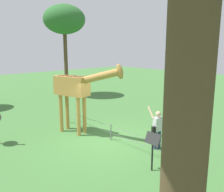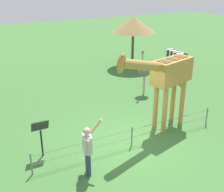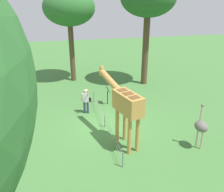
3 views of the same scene
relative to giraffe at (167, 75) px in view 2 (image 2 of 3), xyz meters
The scene contains 8 objects.
ground_plane 2.84m from the giraffe, 12.41° to the left, with size 60.00×60.00×0.00m, color #427538.
giraffe is the anchor object (origin of this frame).
visitor 4.15m from the giraffe, 19.05° to the left, with size 0.67×0.59×1.73m.
zebra 6.45m from the giraffe, 132.13° to the right, with size 0.51×1.82×1.66m.
ostrich 3.72m from the giraffe, 110.81° to the right, with size 0.70×0.56×2.25m.
shade_hut_near 8.49m from the giraffe, 112.84° to the right, with size 2.72×2.72×3.22m.
info_sign 4.88m from the giraffe, ahead, with size 0.56×0.21×1.32m.
wire_fence 2.57m from the giraffe, 17.32° to the left, with size 7.05×0.05×0.75m.
Camera 2 is at (4.70, 7.72, 5.62)m, focal length 46.89 mm.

